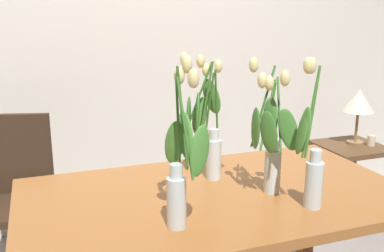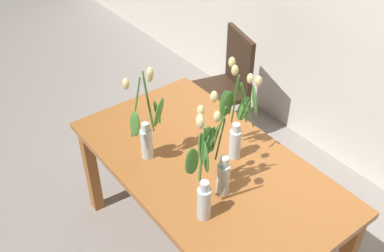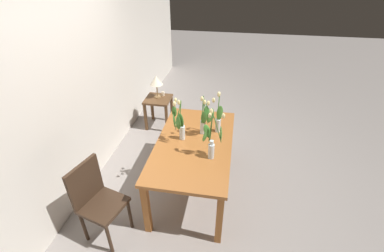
% 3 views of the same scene
% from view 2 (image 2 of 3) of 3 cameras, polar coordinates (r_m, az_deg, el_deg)
% --- Properties ---
extents(ground_plane, '(18.00, 18.00, 0.00)m').
position_cam_2_polar(ground_plane, '(3.04, 1.60, -15.07)').
color(ground_plane, gray).
extents(dining_table, '(1.60, 0.90, 0.74)m').
position_cam_2_polar(dining_table, '(2.56, 1.85, -6.21)').
color(dining_table, '#A3602D').
rests_on(dining_table, ground).
extents(tulip_vase_0, '(0.14, 0.10, 0.57)m').
position_cam_2_polar(tulip_vase_0, '(2.10, 1.14, -7.77)').
color(tulip_vase_0, silver).
rests_on(tulip_vase_0, dining_table).
extents(tulip_vase_1, '(0.13, 0.24, 0.59)m').
position_cam_2_polar(tulip_vase_1, '(2.41, -5.71, -0.30)').
color(tulip_vase_1, silver).
rests_on(tulip_vase_1, dining_table).
extents(tulip_vase_2, '(0.22, 0.18, 0.57)m').
position_cam_2_polar(tulip_vase_2, '(2.43, 5.75, 0.63)').
color(tulip_vase_2, silver).
rests_on(tulip_vase_2, dining_table).
extents(tulip_vase_3, '(0.17, 0.17, 0.56)m').
position_cam_2_polar(tulip_vase_3, '(2.19, 2.99, -4.19)').
color(tulip_vase_3, silver).
rests_on(tulip_vase_3, dining_table).
extents(dining_chair, '(0.49, 0.49, 0.93)m').
position_cam_2_polar(dining_chair, '(3.60, 4.43, 5.64)').
color(dining_chair, '#382619').
rests_on(dining_chair, ground).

